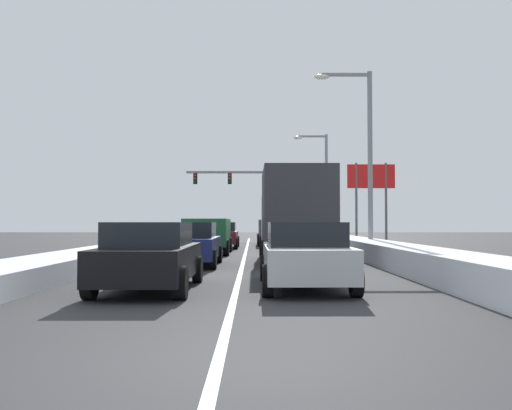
# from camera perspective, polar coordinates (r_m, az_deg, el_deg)

# --- Properties ---
(ground_plane) EXTENTS (120.00, 120.00, 0.00)m
(ground_plane) POSITION_cam_1_polar(r_m,az_deg,el_deg) (22.87, -1.25, -5.58)
(ground_plane) COLOR #333335
(lane_stripe_between_right_lane_and_center_lane) EXTENTS (0.14, 47.38, 0.01)m
(lane_stripe_between_right_lane_and_center_lane) POSITION_cam_1_polar(r_m,az_deg,el_deg) (27.16, -1.10, -4.98)
(lane_stripe_between_right_lane_and_center_lane) COLOR silver
(lane_stripe_between_right_lane_and_center_lane) RESTS_ON ground
(snow_bank_right_shoulder) EXTENTS (1.62, 47.38, 0.75)m
(snow_bank_right_shoulder) POSITION_cam_1_polar(r_m,az_deg,el_deg) (27.59, 10.01, -4.13)
(snow_bank_right_shoulder) COLOR white
(snow_bank_right_shoulder) RESTS_ON ground
(snow_bank_left_shoulder) EXTENTS (2.06, 47.38, 0.53)m
(snow_bank_left_shoulder) POSITION_cam_1_polar(r_m,az_deg,el_deg) (27.74, -12.14, -4.33)
(snow_bank_left_shoulder) COLOR white
(snow_bank_left_shoulder) RESTS_ON ground
(sedan_silver_right_lane_nearest) EXTENTS (2.00, 4.50, 1.51)m
(sedan_silver_right_lane_nearest) POSITION_cam_1_polar(r_m,az_deg,el_deg) (12.67, 5.08, -5.17)
(sedan_silver_right_lane_nearest) COLOR #B7BABF
(sedan_silver_right_lane_nearest) RESTS_ON ground
(box_truck_right_lane_second) EXTENTS (2.53, 7.20, 3.36)m
(box_truck_right_lane_second) POSITION_cam_1_polar(r_m,az_deg,el_deg) (20.53, 3.97, -0.70)
(box_truck_right_lane_second) COLOR silver
(box_truck_right_lane_second) RESTS_ON ground
(sedan_tan_right_lane_third) EXTENTS (2.00, 4.50, 1.51)m
(sedan_tan_right_lane_third) POSITION_cam_1_polar(r_m,az_deg,el_deg) (29.25, 2.57, -3.26)
(sedan_tan_right_lane_third) COLOR #937F60
(sedan_tan_right_lane_third) RESTS_ON ground
(suv_charcoal_right_lane_fourth) EXTENTS (2.16, 4.90, 1.67)m
(suv_charcoal_right_lane_fourth) POSITION_cam_1_polar(r_m,az_deg,el_deg) (35.79, 1.85, -2.59)
(suv_charcoal_right_lane_fourth) COLOR #38383D
(suv_charcoal_right_lane_fourth) RESTS_ON ground
(sedan_black_center_lane_nearest) EXTENTS (2.00, 4.50, 1.51)m
(sedan_black_center_lane_nearest) POSITION_cam_1_polar(r_m,az_deg,el_deg) (12.46, -10.92, -5.20)
(sedan_black_center_lane_nearest) COLOR black
(sedan_black_center_lane_nearest) RESTS_ON ground
(sedan_navy_center_lane_second) EXTENTS (2.00, 4.50, 1.51)m
(sedan_navy_center_lane_second) POSITION_cam_1_polar(r_m,az_deg,el_deg) (19.22, -6.80, -4.01)
(sedan_navy_center_lane_second) COLOR navy
(sedan_navy_center_lane_second) RESTS_ON ground
(suv_green_center_lane_third) EXTENTS (2.16, 4.90, 1.67)m
(suv_green_center_lane_third) POSITION_cam_1_polar(r_m,az_deg,el_deg) (26.37, -5.00, -2.87)
(suv_green_center_lane_third) COLOR #1E5633
(suv_green_center_lane_third) RESTS_ON ground
(sedan_maroon_center_lane_fourth) EXTENTS (2.00, 4.50, 1.51)m
(sedan_maroon_center_lane_fourth) POSITION_cam_1_polar(r_m,az_deg,el_deg) (32.35, -3.59, -3.12)
(sedan_maroon_center_lane_fourth) COLOR maroon
(sedan_maroon_center_lane_fourth) RESTS_ON ground
(traffic_light_gantry) EXTENTS (10.60, 0.47, 6.20)m
(traffic_light_gantry) POSITION_cam_1_polar(r_m,az_deg,el_deg) (48.75, 0.65, 1.98)
(traffic_light_gantry) COLOR slate
(traffic_light_gantry) RESTS_ON ground
(street_lamp_right_near) EXTENTS (2.66, 0.36, 8.43)m
(street_lamp_right_near) POSITION_cam_1_polar(r_m,az_deg,el_deg) (25.70, 10.97, 6.10)
(street_lamp_right_near) COLOR gray
(street_lamp_right_near) RESTS_ON ground
(street_lamp_right_mid) EXTENTS (2.66, 0.36, 8.29)m
(street_lamp_right_mid) POSITION_cam_1_polar(r_m,az_deg,el_deg) (42.66, 6.84, 2.84)
(street_lamp_right_mid) COLOR gray
(street_lamp_right_mid) RESTS_ON ground
(roadside_sign_right) EXTENTS (3.20, 0.16, 5.50)m
(roadside_sign_right) POSITION_cam_1_polar(r_m,az_deg,el_deg) (37.73, 11.84, 2.05)
(roadside_sign_right) COLOR #59595B
(roadside_sign_right) RESTS_ON ground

